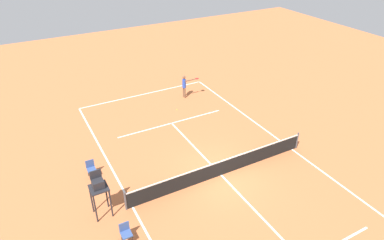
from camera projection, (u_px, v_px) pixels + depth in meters
ground_plane at (221, 175)px, 18.43m from camera, size 60.00×60.00×0.00m
court_lines at (221, 175)px, 18.43m from camera, size 10.09×22.49×0.01m
tennis_net at (222, 168)px, 18.18m from camera, size 10.69×0.10×1.07m
player_serving at (185, 84)px, 25.92m from camera, size 1.31×0.55×1.80m
tennis_ball at (177, 109)px, 24.70m from camera, size 0.07×0.07×0.07m
umpire_chair at (99, 187)px, 15.22m from camera, size 0.80×0.80×2.41m
courtside_chair_near at (126, 232)px, 14.39m from camera, size 0.44×0.46×0.95m
courtside_chair_mid at (91, 168)px, 18.10m from camera, size 0.44×0.46×0.95m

